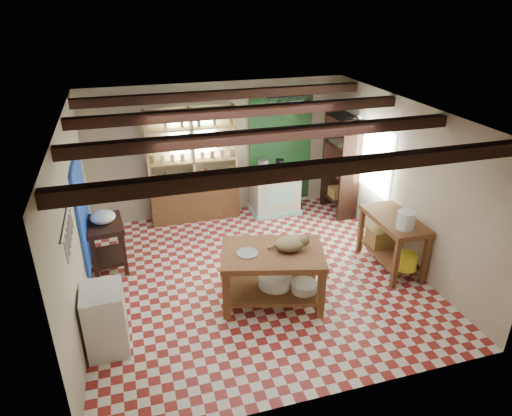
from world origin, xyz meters
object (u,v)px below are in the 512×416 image
object	(u,v)px
work_table	(272,276)
stove	(275,191)
prep_table	(107,245)
cat	(290,243)
white_cabinet	(106,320)
right_counter	(391,242)

from	to	relation	value
work_table	stove	distance (m)	2.96
stove	prep_table	bearing A→B (deg)	-160.95
prep_table	work_table	bearing A→B (deg)	-39.94
work_table	cat	xyz separation A→B (m)	(0.25, -0.02, 0.50)
white_cabinet	stove	bearing A→B (deg)	44.08
work_table	cat	size ratio (longest dim) A/B	3.23
work_table	cat	distance (m)	0.56
stove	right_counter	size ratio (longest dim) A/B	0.75
white_cabinet	prep_table	bearing A→B (deg)	89.39
right_counter	cat	bearing A→B (deg)	-168.86
stove	white_cabinet	xyz separation A→B (m)	(-3.26, -3.16, -0.01)
white_cabinet	cat	bearing A→B (deg)	7.89
right_counter	prep_table	bearing A→B (deg)	164.93
stove	cat	world-z (taller)	cat
prep_table	right_counter	world-z (taller)	right_counter
work_table	prep_table	size ratio (longest dim) A/B	1.76
white_cabinet	work_table	bearing A→B (deg)	9.16
stove	prep_table	distance (m)	3.45
prep_table	cat	world-z (taller)	cat
right_counter	white_cabinet	bearing A→B (deg)	-170.04
work_table	stove	size ratio (longest dim) A/B	1.55
work_table	stove	world-z (taller)	stove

